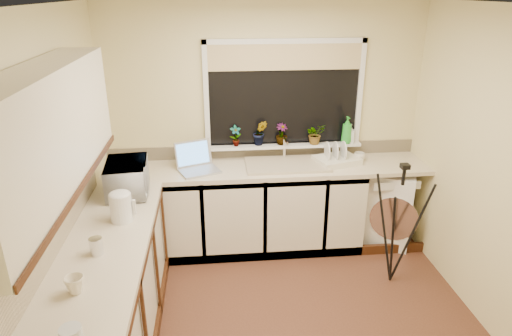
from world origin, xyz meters
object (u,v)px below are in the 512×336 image
object	(u,v)px
laptop	(197,163)
soap_bottle_green	(347,130)
soap_bottle_clear	(350,133)
steel_jar	(96,246)
tripod	(397,225)
plant_c	(282,134)
cup_back	(359,157)
washing_machine	(383,204)
kettle	(121,208)
cup_left	(75,285)
plant_b	(260,133)
plant_d	(315,134)
microwave	(127,178)
plant_a	(236,136)
dish_rack	(337,160)

from	to	relation	value
laptop	soap_bottle_green	size ratio (longest dim) A/B	1.64
laptop	soap_bottle_clear	world-z (taller)	soap_bottle_clear
steel_jar	tripod	bearing A→B (deg)	16.78
laptop	soap_bottle_clear	distance (m)	1.61
plant_c	steel_jar	bearing A→B (deg)	-131.58
cup_back	tripod	bearing A→B (deg)	-80.82
laptop	tripod	size ratio (longest dim) A/B	0.39
steel_jar	washing_machine	bearing A→B (deg)	30.07
kettle	cup_left	distance (m)	0.87
plant_b	plant_d	distance (m)	0.57
tripod	steel_jar	size ratio (longest dim) A/B	9.83
washing_machine	tripod	distance (m)	0.81
microwave	cup_back	bearing A→B (deg)	-81.62
plant_d	plant_c	bearing A→B (deg)	176.72
microwave	plant_a	size ratio (longest dim) A/B	2.31
soap_bottle_green	plant_a	bearing A→B (deg)	179.50
plant_d	kettle	bearing A→B (deg)	-145.47
plant_a	plant_c	bearing A→B (deg)	1.67
tripod	microwave	size ratio (longest dim) A/B	2.34
dish_rack	cup_back	world-z (taller)	cup_back
laptop	cup_left	bearing A→B (deg)	-131.11
plant_d	soap_bottle_green	size ratio (longest dim) A/B	0.76
microwave	plant_c	xyz separation A→B (m)	(1.44, 0.71, 0.12)
steel_jar	soap_bottle_clear	distance (m)	2.78
kettle	tripod	bearing A→B (deg)	6.59
laptop	kettle	xyz separation A→B (m)	(-0.54, -0.98, 0.04)
laptop	plant_a	xyz separation A→B (m)	(0.39, 0.23, 0.19)
microwave	cup_left	distance (m)	1.38
plant_a	plant_b	xyz separation A→B (m)	(0.25, 0.02, 0.02)
microwave	soap_bottle_green	distance (m)	2.23
cup_back	kettle	bearing A→B (deg)	-154.29
soap_bottle_clear	cup_back	bearing A→B (deg)	-70.08
cup_back	plant_c	bearing A→B (deg)	167.50
kettle	steel_jar	bearing A→B (deg)	-100.69
dish_rack	cup_back	size ratio (longest dim) A/B	3.67
plant_b	cup_back	xyz separation A→B (m)	(1.00, -0.18, -0.23)
microwave	cup_left	world-z (taller)	microwave
laptop	cup_back	size ratio (longest dim) A/B	4.03
tripod	plant_d	world-z (taller)	plant_d
microwave	plant_d	xyz separation A→B (m)	(1.78, 0.69, 0.12)
plant_b	soap_bottle_clear	distance (m)	0.94
tripod	soap_bottle_green	xyz separation A→B (m)	(-0.23, 0.93, 0.61)
laptop	plant_b	distance (m)	0.72
kettle	soap_bottle_green	world-z (taller)	soap_bottle_green
washing_machine	cup_back	bearing A→B (deg)	-158.55
dish_rack	tripod	distance (m)	0.91
microwave	soap_bottle_clear	distance (m)	2.27
laptop	plant_d	xyz separation A→B (m)	(1.21, 0.22, 0.19)
steel_jar	soap_bottle_clear	bearing A→B (deg)	37.12
laptop	plant_b	bearing A→B (deg)	-0.86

